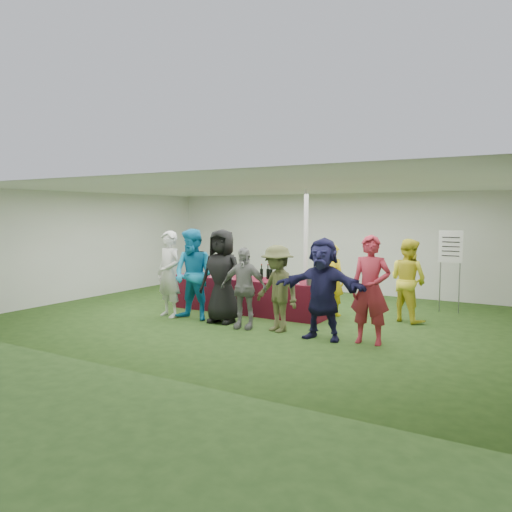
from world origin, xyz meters
The scene contains 18 objects.
ground centered at (0.00, 0.00, 0.00)m, with size 60.00×60.00×0.00m, color #284719.
tent centered at (0.50, 1.20, 1.35)m, with size 10.00×10.00×10.00m.
serving_table centered at (-0.47, 0.31, 0.38)m, with size 3.60×0.80×0.75m, color #540C19.
wine_bottles centered at (0.07, 0.43, 0.87)m, with size 0.58×0.15×0.32m.
wine_glasses centered at (-0.84, 0.05, 0.86)m, with size 2.74×0.13×0.16m.
water_bottle centered at (-0.47, 0.39, 0.85)m, with size 0.07×0.07×0.23m.
bar_towel centered at (1.14, 0.36, 0.77)m, with size 0.25×0.18×0.03m, color white.
dump_bucket centered at (1.16, 0.09, 0.84)m, with size 0.24×0.24×0.18m, color slate.
wine_list_sign centered at (3.34, 2.52, 1.32)m, with size 0.50×0.03×1.80m.
staff_pourer centered at (1.24, 0.94, 0.76)m, with size 0.56×0.36×1.52m, color gold.
staff_back centered at (2.77, 1.15, 0.83)m, with size 0.81×0.63×1.67m, color yellow.
customer_0 centered at (-1.65, -0.94, 0.90)m, with size 0.66×0.43×1.81m, color silver.
customer_1 centered at (-1.02, -0.91, 0.93)m, with size 0.90×0.70×1.86m, color #1485BB.
customer_2 centered at (-0.39, -0.82, 0.93)m, with size 0.91×0.59×1.86m, color black.
customer_3 centered at (0.25, -1.02, 0.77)m, with size 0.90×0.38×1.54m, color gray.
customer_4 centered at (0.92, -0.94, 0.80)m, with size 1.03×0.59×1.60m, color #4E502B.
customer_5 centered at (1.86, -1.03, 0.88)m, with size 1.63×0.52×1.76m, color #1A1942.
customer_6 centered at (2.66, -0.91, 0.91)m, with size 0.66×0.44×1.82m, color #A32433.
Camera 1 is at (5.19, -8.92, 2.19)m, focal length 35.00 mm.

